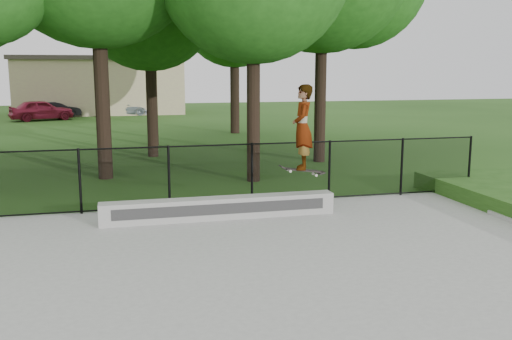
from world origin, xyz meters
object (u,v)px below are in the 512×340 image
object	(u,v)px
skater_airborne	(303,128)
car_a	(42,110)
grind_ledge	(220,208)
car_b	(57,110)
car_c	(123,107)

from	to	relation	value
skater_airborne	car_a	bearing A→B (deg)	106.94
grind_ledge	car_a	bearing A→B (deg)	103.62
car_b	skater_airborne	xyz separation A→B (m)	(7.80, -30.50, 1.49)
car_b	skater_airborne	world-z (taller)	skater_airborne
grind_ledge	car_b	size ratio (longest dim) A/B	1.76
car_b	car_c	world-z (taller)	car_c
car_a	skater_airborne	xyz separation A→B (m)	(8.54, -28.05, 1.35)
car_a	car_b	bearing A→B (deg)	-36.10
car_a	car_c	world-z (taller)	car_a
grind_ledge	car_a	distance (m)	28.62
car_b	skater_airborne	size ratio (longest dim) A/B	1.47
car_c	skater_airborne	distance (m)	31.46
car_b	car_c	xyz separation A→B (m)	(4.56, 0.76, 0.03)
car_c	skater_airborne	bearing A→B (deg)	-170.74
car_c	car_b	bearing A→B (deg)	102.80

